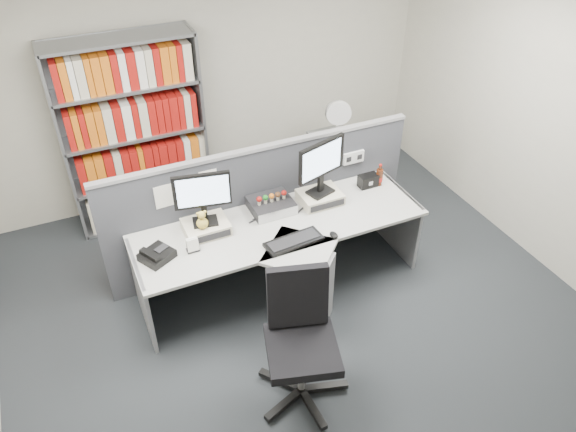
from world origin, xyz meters
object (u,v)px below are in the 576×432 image
cola_bottle (379,177)px  shelving_unit (135,137)px  monitor_left (202,195)px  desktop_pc (271,205)px  desk_phone (156,255)px  desk_fan (338,116)px  desk (291,262)px  monitor_right (321,163)px  office_chair (300,336)px  desk_calendar (193,246)px  speaker (368,181)px  keyboard (294,241)px  filing_cabinet (335,166)px  mouse (334,235)px

cola_bottle → shelving_unit: shelving_unit is taller
monitor_left → desktop_pc: monitor_left is taller
desk_phone → desk_fan: size_ratio=0.69×
desk → desktop_pc: size_ratio=6.83×
monitor_right → office_chair: (-0.80, -1.28, -0.56)m
desk_calendar → office_chair: 1.20m
monitor_left → desktop_pc: (0.64, 0.07, -0.34)m
speaker → desk_phone: bearing=-174.2°
desk → keyboard: keyboard is taller
filing_cabinet → desk_fan: bearing=-90.0°
monitor_right → desk_phone: size_ratio=1.66×
monitor_left → shelving_unit: 1.50m
mouse → desk: bearing=159.0°
speaker → desk: bearing=-157.3°
desk_phone → shelving_unit: bearing=83.0°
monitor_right → filing_cabinet: (0.73, 1.02, -0.78)m
mouse → office_chair: size_ratio=0.09×
monitor_right → desk_fan: size_ratio=1.14×
desk_phone → cola_bottle: (2.23, 0.20, 0.05)m
speaker → filing_cabinet: size_ratio=0.27×
mouse → desktop_pc: bearing=119.8°
speaker → filing_cabinet: (0.19, 0.98, -0.43)m
mouse → cola_bottle: cola_bottle is taller
desktop_pc → office_chair: size_ratio=0.35×
monitor_right → desk_calendar: monitor_right is taller
keyboard → desk_phone: desk_phone is taller
desk → mouse: 0.47m
speaker → desk_calendar: bearing=-172.6°
mouse → keyboard: bearing=168.8°
speaker → cola_bottle: cola_bottle is taller
monitor_left → office_chair: 1.42m
keyboard → mouse: mouse is taller
desk_phone → speaker: bearing=5.8°
desk_calendar → shelving_unit: 1.68m
speaker → office_chair: office_chair is taller
monitor_left → desk_fan: (1.83, 1.02, -0.12)m
office_chair → desk: bearing=69.8°
keyboard → shelving_unit: shelving_unit is taller
desk → keyboard: bearing=-91.6°
desktop_pc → speaker: (1.00, -0.03, 0.01)m
monitor_right → shelving_unit: size_ratio=0.26×
filing_cabinet → desk_fan: size_ratio=1.52×
desktop_pc → office_chair: (-0.34, -1.35, -0.19)m
desk_fan → shelving_unit: bearing=167.9°
monitor_left → desk_phone: monitor_left is taller
desk_calendar → filing_cabinet: desk_calendar is taller
desk → desktop_pc: (0.01, 0.45, 0.31)m
monitor_left → monitor_right: monitor_right is taller
desk → cola_bottle: cola_bottle is taller
monitor_right → mouse: size_ratio=5.28×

